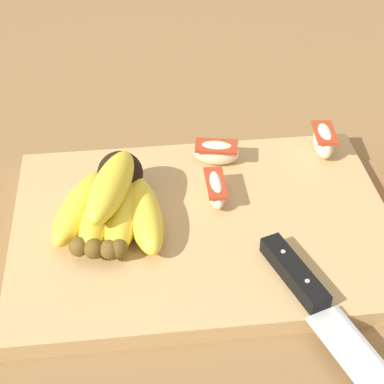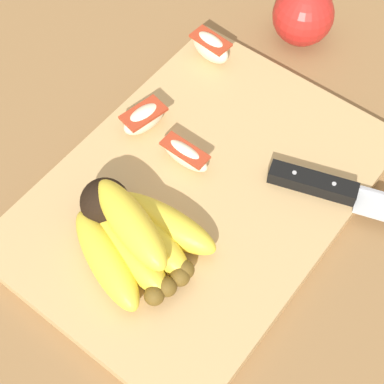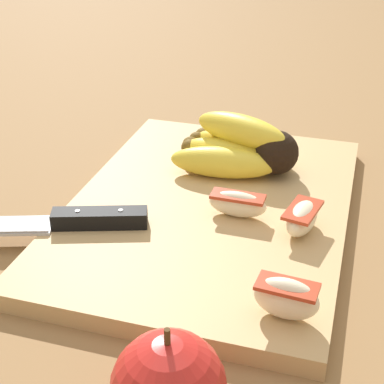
{
  "view_description": "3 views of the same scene",
  "coord_description": "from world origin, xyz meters",
  "px_view_note": "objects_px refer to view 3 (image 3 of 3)",
  "views": [
    {
      "loc": [
        0.09,
        0.54,
        0.49
      ],
      "look_at": [
        0.02,
        -0.01,
        0.04
      ],
      "focal_mm": 58.85,
      "sensor_mm": 36.0,
      "label": 1
    },
    {
      "loc": [
        0.31,
        0.24,
        0.61
      ],
      "look_at": [
        0.03,
        0.02,
        0.04
      ],
      "focal_mm": 57.74,
      "sensor_mm": 36.0,
      "label": 2
    },
    {
      "loc": [
        -0.56,
        -0.13,
        0.36
      ],
      "look_at": [
        -0.01,
        0.03,
        0.04
      ],
      "focal_mm": 56.67,
      "sensor_mm": 36.0,
      "label": 3
    }
  ],
  "objects_px": {
    "banana_bunch": "(240,148)",
    "chefs_knife": "(54,221)",
    "apple_wedge_near": "(238,203)",
    "apple_wedge_middle": "(286,298)",
    "apple_wedge_far": "(302,218)"
  },
  "relations": [
    {
      "from": "banana_bunch",
      "to": "apple_wedge_far",
      "type": "relative_size",
      "value": 2.49
    },
    {
      "from": "apple_wedge_near",
      "to": "apple_wedge_far",
      "type": "relative_size",
      "value": 1.03
    },
    {
      "from": "apple_wedge_far",
      "to": "apple_wedge_near",
      "type": "bearing_deg",
      "value": 80.98
    },
    {
      "from": "banana_bunch",
      "to": "chefs_knife",
      "type": "bearing_deg",
      "value": 141.38
    },
    {
      "from": "chefs_knife",
      "to": "apple_wedge_middle",
      "type": "bearing_deg",
      "value": -105.84
    },
    {
      "from": "apple_wedge_near",
      "to": "apple_wedge_far",
      "type": "xyz_separation_m",
      "value": [
        -0.01,
        -0.07,
        0.0
      ]
    },
    {
      "from": "chefs_knife",
      "to": "apple_wedge_far",
      "type": "distance_m",
      "value": 0.26
    },
    {
      "from": "chefs_knife",
      "to": "apple_wedge_far",
      "type": "bearing_deg",
      "value": -75.32
    },
    {
      "from": "apple_wedge_near",
      "to": "apple_wedge_middle",
      "type": "xyz_separation_m",
      "value": [
        -0.15,
        -0.08,
        0.0
      ]
    },
    {
      "from": "banana_bunch",
      "to": "apple_wedge_middle",
      "type": "bearing_deg",
      "value": -159.55
    },
    {
      "from": "banana_bunch",
      "to": "apple_wedge_far",
      "type": "xyz_separation_m",
      "value": [
        -0.13,
        -0.09,
        -0.01
      ]
    },
    {
      "from": "chefs_knife",
      "to": "apple_wedge_far",
      "type": "height_order",
      "value": "apple_wedge_far"
    },
    {
      "from": "banana_bunch",
      "to": "apple_wedge_near",
      "type": "relative_size",
      "value": 2.41
    },
    {
      "from": "banana_bunch",
      "to": "chefs_knife",
      "type": "distance_m",
      "value": 0.25
    },
    {
      "from": "chefs_knife",
      "to": "apple_wedge_near",
      "type": "xyz_separation_m",
      "value": [
        0.08,
        -0.18,
        0.01
      ]
    }
  ]
}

